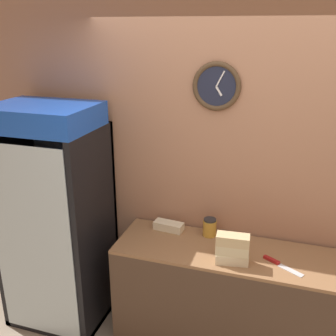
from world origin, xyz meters
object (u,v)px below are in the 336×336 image
(sandwich_stack_middle, at_px, (232,249))
(sandwich_flat_left, at_px, (169,226))
(beverage_cooler, at_px, (58,205))
(chefs_knife, at_px, (277,263))
(sandwich_stack_bottom, at_px, (232,258))
(condiment_jar, at_px, (210,227))
(sandwich_stack_top, at_px, (233,240))

(sandwich_stack_middle, bearing_deg, sandwich_flat_left, 150.69)
(beverage_cooler, xyz_separation_m, chefs_knife, (1.79, -0.06, -0.17))
(sandwich_stack_middle, distance_m, chefs_knife, 0.34)
(chefs_knife, bearing_deg, sandwich_flat_left, 164.66)
(sandwich_stack_bottom, bearing_deg, condiment_jar, 124.80)
(beverage_cooler, distance_m, sandwich_stack_bottom, 1.49)
(sandwich_flat_left, distance_m, chefs_knife, 0.91)
(sandwich_stack_bottom, bearing_deg, sandwich_stack_top, 180.00)
(sandwich_flat_left, bearing_deg, sandwich_stack_middle, -29.31)
(sandwich_flat_left, bearing_deg, chefs_knife, -15.34)
(beverage_cooler, xyz_separation_m, sandwich_stack_bottom, (1.48, -0.14, -0.14))
(condiment_jar, bearing_deg, sandwich_stack_middle, -55.20)
(sandwich_stack_top, xyz_separation_m, chefs_knife, (0.31, 0.08, -0.17))
(sandwich_stack_top, height_order, sandwich_flat_left, sandwich_stack_top)
(condiment_jar, bearing_deg, sandwich_flat_left, -177.88)
(beverage_cooler, height_order, sandwich_flat_left, beverage_cooler)
(sandwich_stack_middle, distance_m, sandwich_flat_left, 0.66)
(sandwich_stack_top, relative_size, chefs_knife, 0.83)
(chefs_knife, height_order, condiment_jar, condiment_jar)
(beverage_cooler, height_order, sandwich_stack_bottom, beverage_cooler)
(beverage_cooler, height_order, sandwich_stack_middle, beverage_cooler)
(beverage_cooler, distance_m, sandwich_stack_middle, 1.49)
(beverage_cooler, bearing_deg, sandwich_flat_left, 11.24)
(chefs_knife, bearing_deg, sandwich_stack_top, -165.79)
(sandwich_stack_middle, relative_size, sandwich_flat_left, 0.95)
(sandwich_stack_top, distance_m, sandwich_flat_left, 0.67)
(beverage_cooler, relative_size, sandwich_stack_bottom, 7.78)
(condiment_jar, bearing_deg, chefs_knife, -25.13)
(sandwich_stack_bottom, distance_m, sandwich_stack_top, 0.15)
(sandwich_stack_bottom, bearing_deg, chefs_knife, 14.21)
(sandwich_stack_bottom, xyz_separation_m, sandwich_stack_top, (-0.00, 0.00, 0.15))
(sandwich_stack_bottom, height_order, condiment_jar, condiment_jar)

